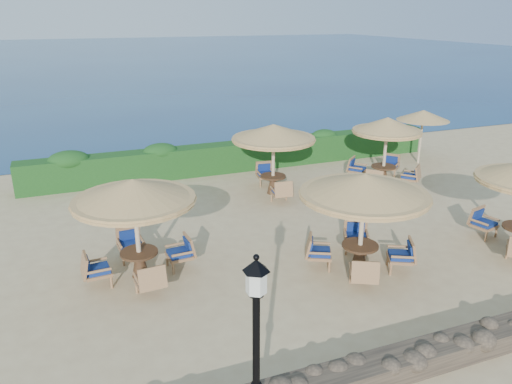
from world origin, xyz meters
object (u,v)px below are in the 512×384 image
lamp_post (256,366)px  cafe_set_1 (364,201)px  cafe_set_0 (135,209)px  extra_parasol (423,115)px  cafe_set_4 (386,139)px  cafe_set_3 (274,140)px

lamp_post → cafe_set_1: (4.66, 4.42, 0.39)m
lamp_post → cafe_set_0: 6.19m
extra_parasol → cafe_set_4: cafe_set_4 is taller
lamp_post → cafe_set_3: lamp_post is taller
extra_parasol → cafe_set_4: (-3.17, -1.80, -0.37)m
cafe_set_1 → cafe_set_3: size_ratio=1.08×
cafe_set_0 → cafe_set_1: same height
cafe_set_3 → cafe_set_4: bearing=-5.8°
extra_parasol → cafe_set_1: (-7.94, -7.58, -0.23)m
extra_parasol → cafe_set_1: 10.98m
cafe_set_0 → extra_parasol: bearing=23.6°
extra_parasol → cafe_set_3: (-7.75, -1.34, -0.11)m
extra_parasol → cafe_set_1: cafe_set_1 is taller
cafe_set_0 → cafe_set_3: bearing=38.7°
lamp_post → cafe_set_1: lamp_post is taller
cafe_set_0 → cafe_set_1: 5.74m
lamp_post → cafe_set_3: 11.72m
cafe_set_3 → lamp_post: bearing=-114.4°
cafe_set_0 → cafe_set_4: 11.02m
cafe_set_0 → cafe_set_1: (5.48, -1.70, 0.05)m
lamp_post → cafe_set_0: bearing=97.6°
lamp_post → cafe_set_4: size_ratio=1.23×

